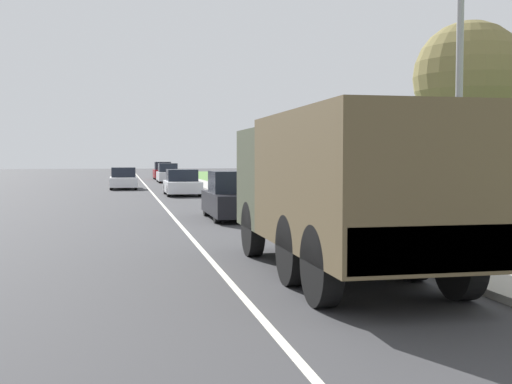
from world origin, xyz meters
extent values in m
plane|color=#38383A|center=(0.00, 40.00, 0.00)|extent=(180.00, 180.00, 0.00)
cube|color=silver|center=(0.00, 40.00, 0.00)|extent=(0.12, 120.00, 0.00)
cube|color=#ADAAA3|center=(4.50, 40.00, 0.06)|extent=(1.80, 120.00, 0.12)
cube|color=#56843D|center=(8.90, 40.00, 0.01)|extent=(7.00, 120.00, 0.02)
cube|color=#474C38|center=(2.03, 14.74, 1.66)|extent=(2.44, 2.02, 2.10)
cube|color=brown|center=(2.03, 11.13, 1.73)|extent=(2.44, 5.20, 2.24)
cube|color=#474C38|center=(2.03, 8.58, 0.96)|extent=(2.32, 0.10, 0.60)
cube|color=red|center=(1.12, 8.56, 1.16)|extent=(0.12, 0.06, 0.12)
cube|color=red|center=(2.95, 8.56, 1.16)|extent=(0.12, 0.06, 0.12)
cylinder|color=black|center=(0.96, 14.64, 0.58)|extent=(0.30, 1.17, 1.17)
cylinder|color=black|center=(3.10, 14.64, 0.58)|extent=(0.30, 1.17, 1.17)
cylinder|color=black|center=(0.96, 9.83, 0.58)|extent=(0.30, 1.17, 1.17)
cylinder|color=black|center=(3.10, 9.83, 0.58)|extent=(0.30, 1.17, 1.17)
cylinder|color=black|center=(0.96, 11.39, 0.58)|extent=(0.30, 1.17, 1.17)
cylinder|color=black|center=(3.10, 11.39, 0.58)|extent=(0.30, 1.17, 1.17)
cube|color=black|center=(2.01, 22.90, 0.54)|extent=(1.79, 4.11, 0.73)
cube|color=black|center=(2.01, 22.98, 1.28)|extent=(1.57, 1.85, 0.74)
cylinder|color=black|center=(1.22, 24.22, 0.32)|extent=(0.20, 0.64, 0.64)
cylinder|color=black|center=(2.80, 24.22, 0.32)|extent=(0.20, 0.64, 0.64)
cylinder|color=black|center=(1.22, 21.59, 0.32)|extent=(0.20, 0.64, 0.64)
cylinder|color=black|center=(2.80, 21.59, 0.32)|extent=(0.20, 0.64, 0.64)
cube|color=silver|center=(1.54, 37.36, 0.49)|extent=(1.87, 4.23, 0.63)
cube|color=black|center=(1.54, 37.44, 1.13)|extent=(1.65, 1.90, 0.66)
cylinder|color=black|center=(0.70, 38.71, 0.32)|extent=(0.20, 0.64, 0.64)
cylinder|color=black|center=(2.38, 38.71, 0.32)|extent=(0.20, 0.64, 0.64)
cylinder|color=black|center=(0.70, 36.00, 0.32)|extent=(0.20, 0.64, 0.64)
cylinder|color=black|center=(2.38, 36.00, 0.32)|extent=(0.20, 0.64, 0.64)
cube|color=silver|center=(-1.67, 45.65, 0.49)|extent=(1.79, 4.53, 0.63)
cube|color=black|center=(-1.67, 45.74, 1.13)|extent=(1.57, 2.04, 0.66)
cylinder|color=black|center=(-2.46, 47.10, 0.32)|extent=(0.20, 0.64, 0.64)
cylinder|color=black|center=(-0.87, 47.10, 0.32)|extent=(0.20, 0.64, 0.64)
cylinder|color=black|center=(-2.46, 44.20, 0.32)|extent=(0.20, 0.64, 0.64)
cylinder|color=black|center=(-0.87, 44.20, 0.32)|extent=(0.20, 0.64, 0.64)
cube|color=silver|center=(2.10, 56.78, 0.54)|extent=(1.75, 4.87, 0.73)
cube|color=black|center=(2.10, 56.88, 1.28)|extent=(1.54, 2.19, 0.74)
cylinder|color=black|center=(1.32, 58.34, 0.32)|extent=(0.20, 0.64, 0.64)
cylinder|color=black|center=(2.87, 58.34, 0.32)|extent=(0.20, 0.64, 0.64)
cylinder|color=black|center=(1.32, 55.22, 0.32)|extent=(0.20, 0.64, 0.64)
cylinder|color=black|center=(2.87, 55.22, 0.32)|extent=(0.20, 0.64, 0.64)
cube|color=maroon|center=(2.15, 64.69, 0.56)|extent=(1.73, 4.10, 0.77)
cube|color=black|center=(2.15, 64.77, 1.33)|extent=(1.52, 1.84, 0.77)
cylinder|color=black|center=(1.39, 66.00, 0.32)|extent=(0.20, 0.64, 0.64)
cylinder|color=black|center=(2.92, 66.00, 0.32)|extent=(0.20, 0.64, 0.64)
cylinder|color=black|center=(1.39, 63.38, 0.32)|extent=(0.20, 0.64, 0.64)
cylinder|color=black|center=(2.92, 63.38, 0.32)|extent=(0.20, 0.64, 0.64)
cube|color=navy|center=(7.33, 16.83, 0.72)|extent=(1.95, 5.48, 0.93)
cube|color=black|center=(7.33, 18.42, 1.50)|extent=(1.79, 2.30, 0.63)
cube|color=navy|center=(7.33, 15.68, 1.24)|extent=(1.95, 3.18, 0.12)
cylinder|color=black|center=(6.47, 18.64, 0.40)|extent=(0.24, 0.76, 0.76)
cylinder|color=black|center=(8.19, 18.64, 0.40)|extent=(0.24, 0.76, 0.76)
cylinder|color=black|center=(6.47, 15.02, 0.40)|extent=(0.24, 0.76, 0.76)
cylinder|color=gray|center=(4.75, 12.86, 4.15)|extent=(0.14, 0.14, 8.06)
cylinder|color=brown|center=(9.65, 20.92, 1.90)|extent=(0.24, 0.24, 3.76)
sphere|color=olive|center=(9.65, 20.92, 4.80)|extent=(3.72, 3.72, 3.72)
camera|label=1|loc=(-1.77, 1.25, 2.10)|focal=45.00mm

